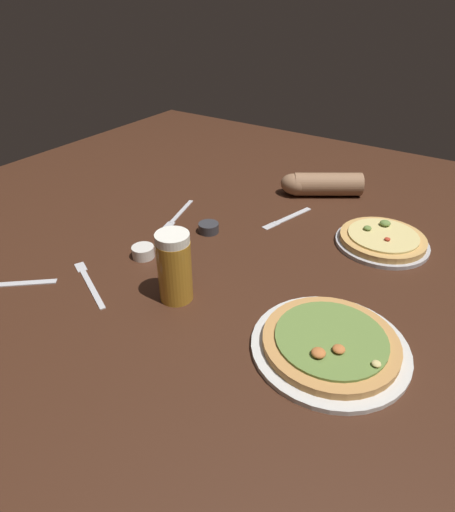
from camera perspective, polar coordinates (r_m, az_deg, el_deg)
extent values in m
cube|color=#3D2114|center=(1.21, 0.00, -1.40)|extent=(2.40, 2.40, 0.03)
cylinder|color=silver|center=(0.96, 13.32, -11.65)|extent=(0.33, 0.33, 0.01)
cylinder|color=tan|center=(0.95, 13.43, -11.00)|extent=(0.29, 0.29, 0.02)
cylinder|color=olive|center=(0.94, 13.52, -10.47)|extent=(0.23, 0.23, 0.01)
ellipsoid|color=#C67038|center=(0.91, 14.48, -11.81)|extent=(0.03, 0.03, 0.01)
ellipsoid|color=#DBC67A|center=(0.90, 19.05, -13.29)|extent=(0.02, 0.02, 0.01)
ellipsoid|color=#C67038|center=(0.89, 11.91, -12.39)|extent=(0.03, 0.03, 0.01)
cylinder|color=#B2B2B7|center=(1.35, 19.67, 1.61)|extent=(0.27, 0.27, 0.01)
cylinder|color=tan|center=(1.35, 19.78, 2.15)|extent=(0.25, 0.25, 0.02)
cylinder|color=#DBC67A|center=(1.34, 19.88, 2.59)|extent=(0.20, 0.20, 0.01)
ellipsoid|color=#B73823|center=(1.31, 20.35, 2.11)|extent=(0.02, 0.02, 0.01)
ellipsoid|color=olive|center=(1.39, 20.09, 4.10)|extent=(0.03, 0.03, 0.02)
ellipsoid|color=olive|center=(1.35, 18.00, 3.53)|extent=(0.02, 0.02, 0.01)
cylinder|color=#B27A23|center=(1.03, -6.97, -1.97)|extent=(0.08, 0.08, 0.16)
cylinder|color=white|center=(0.99, -7.31, 2.32)|extent=(0.08, 0.08, 0.02)
torus|color=silver|center=(1.08, -6.08, -0.41)|extent=(0.05, 0.10, 0.10)
cylinder|color=#333338|center=(1.34, -2.51, 3.75)|extent=(0.06, 0.06, 0.03)
cylinder|color=silver|center=(1.24, -11.07, 0.54)|extent=(0.06, 0.06, 0.03)
cube|color=silver|center=(1.48, -6.09, 5.93)|extent=(0.06, 0.17, 0.01)
cube|color=silver|center=(1.39, -7.75, 4.10)|extent=(0.04, 0.05, 0.00)
cube|color=silver|center=(1.24, -25.93, -3.24)|extent=(0.16, 0.14, 0.01)
cube|color=silver|center=(1.15, -17.47, -3.99)|extent=(0.18, 0.10, 0.01)
cube|color=silver|center=(1.24, -18.81, -1.32)|extent=(0.05, 0.04, 0.00)
cube|color=silver|center=(1.45, 8.56, 5.29)|extent=(0.06, 0.17, 0.01)
cube|color=silver|center=(1.39, 5.78, 4.07)|extent=(0.04, 0.06, 0.00)
cylinder|color=#936B4C|center=(1.62, 13.07, 9.21)|extent=(0.25, 0.20, 0.08)
ellipsoid|color=#936B4C|center=(1.59, 8.78, 9.34)|extent=(0.10, 0.08, 0.07)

